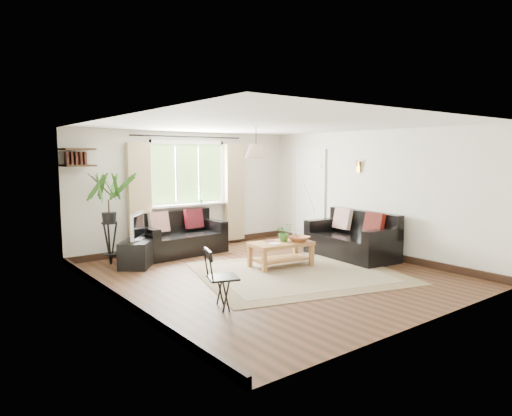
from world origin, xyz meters
TOP-DOWN VIEW (x-y plane):
  - floor at (0.00, 0.00)m, footprint 5.50×5.50m
  - ceiling at (0.00, 0.00)m, footprint 5.50×5.50m
  - wall_back at (0.00, 2.75)m, footprint 5.00×0.02m
  - wall_front at (0.00, -2.75)m, footprint 5.00×0.02m
  - wall_left at (-2.50, 0.00)m, footprint 0.02×5.50m
  - wall_right at (2.50, 0.00)m, footprint 0.02×5.50m
  - rug at (0.38, -0.23)m, footprint 3.75×3.44m
  - window at (0.00, 2.71)m, footprint 2.50×0.16m
  - door at (2.47, 1.70)m, footprint 0.06×0.96m
  - corner_shelf at (-2.25, 2.50)m, footprint 0.50×0.50m
  - pendant_lamp at (0.00, 0.40)m, footprint 0.36×0.36m
  - wall_sconce at (2.43, 0.30)m, footprint 0.12×0.12m
  - sofa_back at (-0.41, 2.27)m, footprint 1.71×0.92m
  - sofa_right at (2.00, 0.06)m, footprint 1.82×1.02m
  - coffee_table at (0.46, 0.30)m, footprint 1.13×0.70m
  - table_plant at (0.56, 0.33)m, footprint 0.31×0.28m
  - bowl at (0.76, 0.16)m, footprint 0.40×0.40m
  - book_a at (0.18, 0.23)m, footprint 0.22×0.26m
  - book_b at (0.26, 0.44)m, footprint 0.18×0.23m
  - tv_stand at (-1.47, 1.87)m, footprint 0.91×0.96m
  - tv at (-1.47, 1.87)m, footprint 0.58×0.64m
  - palm_stand at (-1.82, 2.27)m, footprint 0.81×0.81m
  - folding_chair at (-1.53, -0.91)m, footprint 0.51×0.51m
  - sill_plant at (0.25, 2.63)m, footprint 0.14×0.10m

SIDE VIEW (x-z plane):
  - floor at x=0.00m, z-range 0.00..0.00m
  - rug at x=0.38m, z-range 0.00..0.02m
  - coffee_table at x=0.46m, z-range 0.00..0.44m
  - tv_stand at x=-1.47m, z-range 0.00..0.46m
  - folding_chair at x=-1.53m, z-range 0.00..0.77m
  - sofa_back at x=-0.41m, z-range 0.00..0.79m
  - sofa_right at x=2.00m, z-range 0.00..0.82m
  - book_a at x=0.18m, z-range 0.44..0.45m
  - book_b at x=0.26m, z-range 0.44..0.46m
  - bowl at x=0.76m, z-range 0.44..0.52m
  - table_plant at x=0.56m, z-range 0.44..0.75m
  - tv at x=-1.47m, z-range 0.46..0.96m
  - palm_stand at x=-1.82m, z-range 0.00..1.64m
  - door at x=2.47m, z-range -0.03..2.03m
  - sill_plant at x=0.25m, z-range 0.93..1.20m
  - wall_back at x=0.00m, z-range 0.00..2.40m
  - wall_front at x=0.00m, z-range 0.00..2.40m
  - wall_left at x=-2.50m, z-range 0.00..2.40m
  - wall_right at x=2.50m, z-range 0.00..2.40m
  - window at x=0.00m, z-range 0.47..2.63m
  - wall_sconce at x=2.43m, z-range 1.60..1.88m
  - corner_shelf at x=-2.25m, z-range 1.72..2.06m
  - pendant_lamp at x=0.00m, z-range 1.78..2.32m
  - ceiling at x=0.00m, z-range 2.40..2.40m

